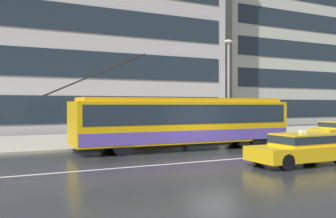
{
  "coord_description": "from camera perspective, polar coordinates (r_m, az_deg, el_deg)",
  "views": [
    {
      "loc": [
        -9.84,
        -14.83,
        2.42
      ],
      "look_at": [
        -0.54,
        3.91,
        2.17
      ],
      "focal_mm": 40.25,
      "sensor_mm": 36.0,
      "label": 1
    }
  ],
  "objects": [
    {
      "name": "ground_plane",
      "position": [
        17.96,
        7.15,
        -7.07
      ],
      "size": [
        160.0,
        160.0,
        0.0
      ],
      "primitive_type": "plane",
      "color": "#24272A"
    },
    {
      "name": "sidewalk_slab",
      "position": [
        26.44,
        -4.46,
        -4.42
      ],
      "size": [
        80.0,
        10.0,
        0.14
      ],
      "primitive_type": "cube",
      "color": "gray",
      "rests_on": "ground_plane"
    },
    {
      "name": "crosswalk_stripe_edge_near",
      "position": [
        23.58,
        20.12,
        -5.24
      ],
      "size": [
        0.44,
        4.4,
        0.01
      ],
      "primitive_type": "cube",
      "color": "beige",
      "rests_on": "ground_plane"
    },
    {
      "name": "crosswalk_stripe_inner_a",
      "position": [
        24.24,
        21.59,
        -5.09
      ],
      "size": [
        0.44,
        4.4,
        0.01
      ],
      "primitive_type": "cube",
      "color": "beige",
      "rests_on": "ground_plane"
    },
    {
      "name": "crosswalk_stripe_center",
      "position": [
        24.91,
        22.98,
        -4.94
      ],
      "size": [
        0.44,
        4.4,
        0.01
      ],
      "primitive_type": "cube",
      "color": "beige",
      "rests_on": "ground_plane"
    },
    {
      "name": "lane_centre_line",
      "position": [
        16.98,
        9.4,
        -7.52
      ],
      "size": [
        72.0,
        0.14,
        0.01
      ],
      "primitive_type": "cube",
      "color": "silver",
      "rests_on": "ground_plane"
    },
    {
      "name": "trolleybus",
      "position": [
        20.38,
        2.51,
        -1.81
      ],
      "size": [
        13.46,
        2.94,
        5.01
      ],
      "color": "#E0A50B",
      "rests_on": "ground_plane"
    },
    {
      "name": "taxi_oncoming_near",
      "position": [
        16.04,
        19.45,
        -5.52
      ],
      "size": [
        4.25,
        1.84,
        1.39
      ],
      "color": "gold",
      "rests_on": "ground_plane"
    },
    {
      "name": "bus_shelter",
      "position": [
        22.99,
        -2.51,
        -0.09
      ],
      "size": [
        4.26,
        1.63,
        2.66
      ],
      "color": "gray",
      "rests_on": "sidewalk_slab"
    },
    {
      "name": "pedestrian_at_shelter",
      "position": [
        23.06,
        2.46,
        -2.51
      ],
      "size": [
        0.41,
        0.41,
        1.69
      ],
      "color": "black",
      "rests_on": "sidewalk_slab"
    },
    {
      "name": "pedestrian_approaching_curb",
      "position": [
        22.41,
        -5.6,
        -1.24
      ],
      "size": [
        1.34,
        1.34,
        1.95
      ],
      "color": "#2E3753",
      "rests_on": "sidewalk_slab"
    },
    {
      "name": "pedestrian_walking_past",
      "position": [
        22.77,
        -2.94,
        -1.1
      ],
      "size": [
        1.02,
        1.02,
        2.0
      ],
      "color": "#24262A",
      "rests_on": "sidewalk_slab"
    },
    {
      "name": "street_lamp",
      "position": [
        24.92,
        9.15,
        4.32
      ],
      "size": [
        0.6,
        0.32,
        6.52
      ],
      "color": "gray",
      "rests_on": "sidewalk_slab"
    },
    {
      "name": "office_tower_corner_left",
      "position": [
        37.81,
        -14.32,
        14.22
      ],
      "size": [
        27.51,
        11.43,
        22.55
      ],
      "color": "#B7B0B1",
      "rests_on": "ground_plane"
    },
    {
      "name": "office_tower_corner_right",
      "position": [
        54.69,
        17.57,
        7.68
      ],
      "size": [
        26.18,
        10.65,
        18.21
      ],
      "color": "#B8B8AB",
      "rests_on": "ground_plane"
    }
  ]
}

